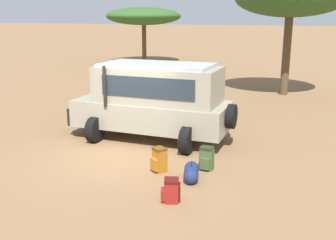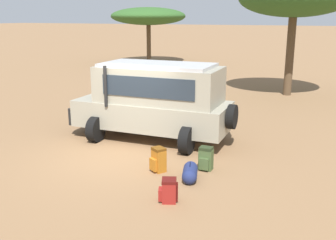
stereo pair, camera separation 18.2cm
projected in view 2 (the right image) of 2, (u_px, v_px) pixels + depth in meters
name	position (u px, v px, depth m)	size (l,w,h in m)	color
ground_plane	(121.00, 156.00, 11.18)	(320.00, 320.00, 0.00)	olive
safari_vehicle	(155.00, 100.00, 12.41)	(5.40, 2.89, 2.44)	gray
backpack_beside_front_wheel	(206.00, 159.00, 10.10)	(0.35, 0.37, 0.61)	#42562D
backpack_cluster_center	(158.00, 160.00, 9.99)	(0.43, 0.44, 0.63)	#B26619
backpack_near_rear_wheel	(169.00, 191.00, 8.38)	(0.46, 0.43, 0.51)	maroon
duffel_bag_low_black_case	(190.00, 172.00, 9.52)	(0.53, 0.89, 0.46)	navy
acacia_tree_far_left	(148.00, 16.00, 32.08)	(6.02, 6.42, 4.54)	brown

